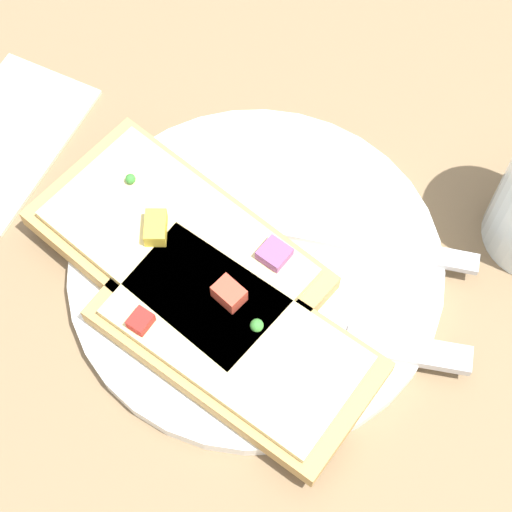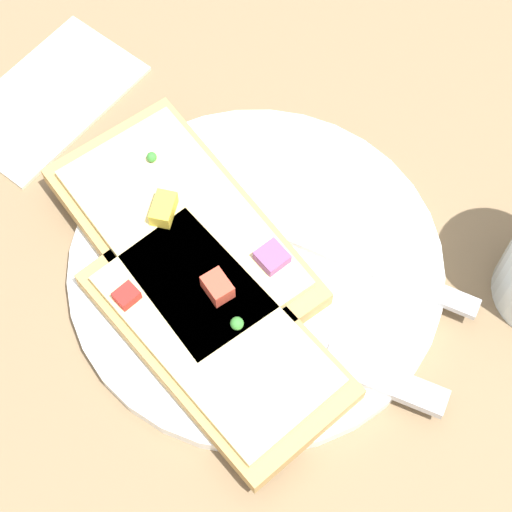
# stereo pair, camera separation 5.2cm
# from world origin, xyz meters

# --- Properties ---
(ground_plane) EXTENTS (4.00, 4.00, 0.00)m
(ground_plane) POSITION_xyz_m (0.00, 0.00, 0.00)
(ground_plane) COLOR #7F6647
(plate) EXTENTS (0.23, 0.23, 0.01)m
(plate) POSITION_xyz_m (0.00, 0.00, 0.01)
(plate) COLOR white
(plate) RESTS_ON ground
(fork) EXTENTS (0.06, 0.20, 0.01)m
(fork) POSITION_xyz_m (0.03, -0.02, 0.01)
(fork) COLOR #B7B7BC
(fork) RESTS_ON plate
(knife) EXTENTS (0.07, 0.19, 0.01)m
(knife) POSITION_xyz_m (-0.03, -0.06, 0.01)
(knife) COLOR #B7B7BC
(knife) RESTS_ON plate
(pizza_slice_main) EXTENTS (0.14, 0.20, 0.03)m
(pizza_slice_main) POSITION_xyz_m (-0.02, 0.05, 0.02)
(pizza_slice_main) COLOR tan
(pizza_slice_main) RESTS_ON plate
(pizza_slice_corner) EXTENTS (0.11, 0.18, 0.03)m
(pizza_slice_corner) POSITION_xyz_m (-0.05, -0.01, 0.02)
(pizza_slice_corner) COLOR tan
(pizza_slice_corner) RESTS_ON plate
(crumb_scatter) EXTENTS (0.03, 0.07, 0.01)m
(crumb_scatter) POSITION_xyz_m (-0.01, 0.01, 0.02)
(crumb_scatter) COLOR tan
(crumb_scatter) RESTS_ON plate
(napkin) EXTENTS (0.13, 0.08, 0.01)m
(napkin) POSITION_xyz_m (0.01, 0.20, 0.00)
(napkin) COLOR beige
(napkin) RESTS_ON ground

